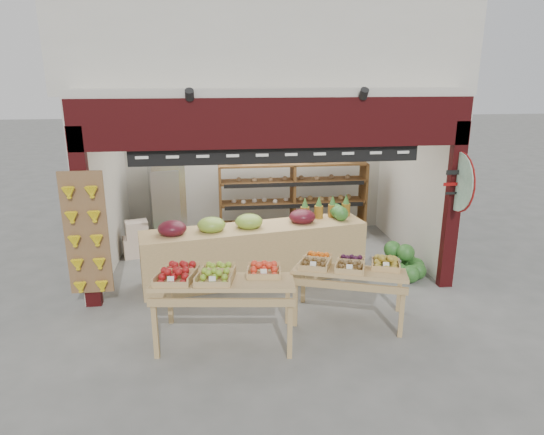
{
  "coord_description": "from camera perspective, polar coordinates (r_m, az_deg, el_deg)",
  "views": [
    {
      "loc": [
        -0.94,
        -7.89,
        3.34
      ],
      "look_at": [
        0.03,
        -0.2,
        1.0
      ],
      "focal_mm": 32.0,
      "sensor_mm": 36.0,
      "label": 1
    }
  ],
  "objects": [
    {
      "name": "shop_structure",
      "position": [
        9.57,
        -1.62,
        20.25
      ],
      "size": [
        6.36,
        5.12,
        5.4
      ],
      "color": "beige",
      "rests_on": "ground"
    },
    {
      "name": "mid_counter",
      "position": [
        8.02,
        -2.06,
        -3.95
      ],
      "size": [
        3.75,
        1.34,
        1.14
      ],
      "color": "tan",
      "rests_on": "ground"
    },
    {
      "name": "display_table_left",
      "position": [
        6.18,
        -6.65,
        -7.08
      ],
      "size": [
        1.84,
        1.17,
        1.09
      ],
      "color": "tan",
      "rests_on": "ground"
    },
    {
      "name": "cardboard_stack",
      "position": [
        9.49,
        -14.3,
        -2.75
      ],
      "size": [
        1.05,
        0.82,
        0.69
      ],
      "color": "beige",
      "rests_on": "ground"
    },
    {
      "name": "gift_sign",
      "position": [
        7.85,
        21.09,
        3.95
      ],
      "size": [
        0.04,
        0.93,
        0.92
      ],
      "color": "silver",
      "rests_on": "ground"
    },
    {
      "name": "banana_board",
      "position": [
        7.3,
        -21.02,
        -2.13
      ],
      "size": [
        0.6,
        0.15,
        1.8
      ],
      "color": "brown",
      "rests_on": "ground"
    },
    {
      "name": "back_shelving",
      "position": [
        9.84,
        2.49,
        3.69
      ],
      "size": [
        3.0,
        0.49,
        1.85
      ],
      "color": "brown",
      "rests_on": "ground"
    },
    {
      "name": "watermelon_pile",
      "position": [
        8.54,
        15.2,
        -5.36
      ],
      "size": [
        0.78,
        0.75,
        0.57
      ],
      "color": "#1A4517",
      "rests_on": "ground"
    },
    {
      "name": "ground",
      "position": [
        8.62,
        -0.36,
        -6.03
      ],
      "size": [
        60.0,
        60.0,
        0.0
      ],
      "primitive_type": "plane",
      "color": "#60605B",
      "rests_on": "ground"
    },
    {
      "name": "refrigerator",
      "position": [
        9.92,
        -12.17,
        1.67
      ],
      "size": [
        0.77,
        0.77,
        1.64
      ],
      "primitive_type": "cube",
      "rotation": [
        0.0,
        0.0,
        0.24
      ],
      "color": "#B1B3B8",
      "rests_on": "ground"
    },
    {
      "name": "display_table_right",
      "position": [
        6.79,
        8.7,
        -5.83
      ],
      "size": [
        1.71,
        1.3,
        0.98
      ],
      "color": "tan",
      "rests_on": "ground"
    }
  ]
}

